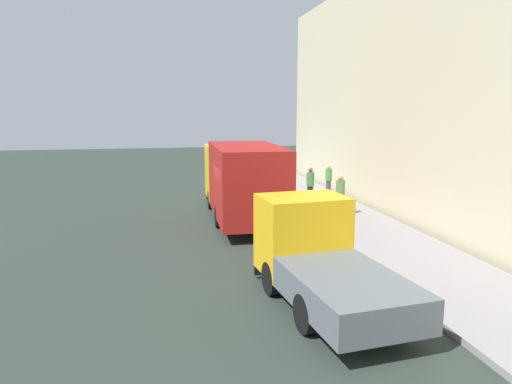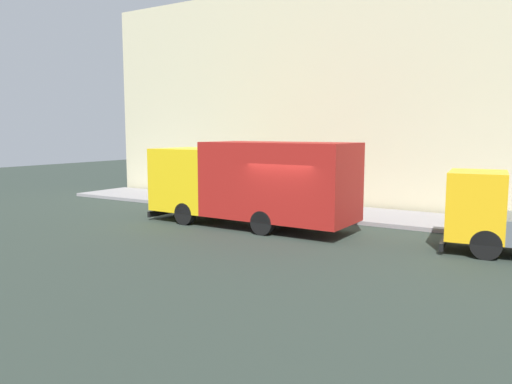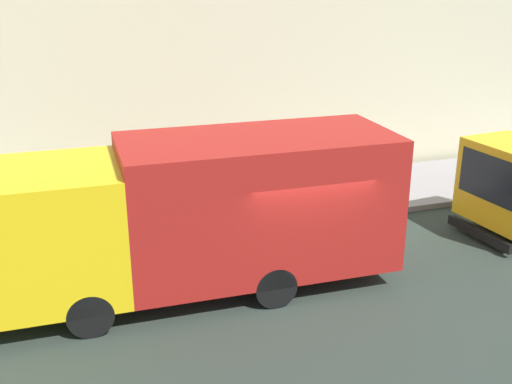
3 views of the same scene
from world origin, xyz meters
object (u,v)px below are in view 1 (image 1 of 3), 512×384
object	(u,v)px
large_utility_truck	(242,178)
pedestrian_standing	(310,185)
small_flatbed_truck	(320,258)
pedestrian_third	(329,181)
traffic_cone_orange	(281,190)
pedestrian_walking	(340,194)

from	to	relation	value
large_utility_truck	pedestrian_standing	bearing A→B (deg)	25.38
small_flatbed_truck	pedestrian_third	bearing A→B (deg)	62.82
pedestrian_standing	traffic_cone_orange	distance (m)	2.68
small_flatbed_truck	pedestrian_walking	xyz separation A→B (m)	(3.75, 8.11, -0.02)
pedestrian_third	small_flatbed_truck	bearing A→B (deg)	58.12
pedestrian_walking	pedestrian_third	world-z (taller)	pedestrian_walking
small_flatbed_truck	pedestrian_third	xyz separation A→B (m)	(4.58, 11.77, -0.03)
large_utility_truck	small_flatbed_truck	bearing A→B (deg)	-86.61
large_utility_truck	traffic_cone_orange	xyz separation A→B (m)	(2.77, 4.06, -1.30)
large_utility_truck	traffic_cone_orange	size ratio (longest dim) A/B	14.05
pedestrian_walking	pedestrian_third	xyz separation A→B (m)	(0.83, 3.66, -0.01)
pedestrian_standing	large_utility_truck	bearing A→B (deg)	-84.59
small_flatbed_truck	pedestrian_standing	xyz separation A→B (m)	(3.20, 10.49, -0.01)
large_utility_truck	small_flatbed_truck	world-z (taller)	large_utility_truck
large_utility_truck	traffic_cone_orange	distance (m)	5.09
small_flatbed_truck	pedestrian_standing	size ratio (longest dim) A/B	3.00
pedestrian_standing	pedestrian_walking	bearing A→B (deg)	-5.71
traffic_cone_orange	pedestrian_standing	bearing A→B (deg)	-73.27
large_utility_truck	small_flatbed_truck	distance (m)	8.95
pedestrian_standing	traffic_cone_orange	size ratio (longest dim) A/B	2.97
large_utility_truck	pedestrian_third	world-z (taller)	large_utility_truck
large_utility_truck	pedestrian_third	xyz separation A→B (m)	(4.90, 2.85, -0.69)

